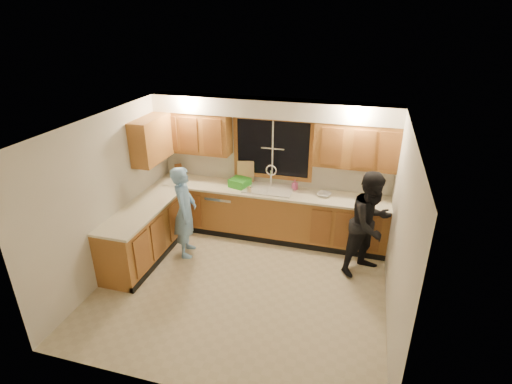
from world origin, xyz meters
TOP-DOWN VIEW (x-y plane):
  - floor at (0.00, 0.00)m, footprint 4.20×4.20m
  - ceiling at (0.00, 0.00)m, footprint 4.20×4.20m
  - wall_back at (0.00, 1.90)m, footprint 4.20×0.00m
  - wall_left at (-2.10, 0.00)m, footprint 0.00×3.80m
  - wall_right at (2.10, 0.00)m, footprint 0.00×3.80m
  - base_cabinets_back at (0.00, 1.60)m, footprint 4.20×0.60m
  - base_cabinets_left at (-1.80, 0.35)m, footprint 0.60×1.90m
  - countertop_back at (0.00, 1.58)m, footprint 4.20×0.63m
  - countertop_left at (-1.79, 0.35)m, footprint 0.63×1.90m
  - upper_cabinets_left at (-1.43, 1.73)m, footprint 1.35×0.33m
  - upper_cabinets_right at (1.43, 1.73)m, footprint 1.35×0.33m
  - upper_cabinets_return at (-1.94, 1.12)m, footprint 0.33×0.90m
  - soffit at (0.00, 1.72)m, footprint 4.20×0.35m
  - window_frame at (0.00, 1.89)m, footprint 1.44×0.03m
  - sink at (0.00, 1.60)m, footprint 0.86×0.52m
  - dishwasher at (-0.85, 1.59)m, footprint 0.60×0.56m
  - stove at (-1.80, -0.22)m, footprint 0.58×0.75m
  - man at (-1.18, 0.65)m, footprint 0.52×0.66m
  - woman at (1.78, 0.95)m, footprint 1.03×1.04m
  - knife_block at (-1.80, 1.74)m, footprint 0.17×0.16m
  - cutting_board at (-0.48, 1.82)m, footprint 0.32×0.19m
  - dish_crate at (-0.53, 1.61)m, footprint 0.39×0.38m
  - soap_bottle at (0.45, 1.75)m, footprint 0.11×0.11m
  - bowl at (0.99, 1.61)m, footprint 0.29×0.29m
  - can_left at (-0.29, 1.37)m, footprint 0.08×0.08m
  - can_right at (-0.28, 1.37)m, footprint 0.07×0.07m

SIDE VIEW (x-z plane):
  - floor at x=0.00m, z-range 0.00..0.00m
  - dishwasher at x=-0.85m, z-range 0.00..0.82m
  - base_cabinets_back at x=0.00m, z-range 0.00..0.88m
  - base_cabinets_left at x=-1.80m, z-range 0.00..0.88m
  - stove at x=-1.80m, z-range 0.00..0.90m
  - man at x=-1.18m, z-range 0.00..1.58m
  - woman at x=1.78m, z-range 0.00..1.69m
  - sink at x=0.00m, z-range 0.58..1.15m
  - countertop_back at x=0.00m, z-range 0.88..0.92m
  - countertop_left at x=-1.79m, z-range 0.88..0.92m
  - bowl at x=0.99m, z-range 0.92..0.98m
  - can_right at x=-0.28m, z-range 0.92..1.03m
  - can_left at x=-0.29m, z-range 0.92..1.03m
  - dish_crate at x=-0.53m, z-range 0.92..1.07m
  - soap_bottle at x=0.45m, z-range 0.92..1.10m
  - knife_block at x=-1.80m, z-range 0.92..1.16m
  - cutting_board at x=-0.48m, z-range 0.92..1.33m
  - wall_back at x=0.00m, z-range -0.85..3.35m
  - wall_left at x=-2.10m, z-range -0.65..3.15m
  - wall_right at x=2.10m, z-range -0.65..3.15m
  - window_frame at x=0.00m, z-range 1.03..2.17m
  - upper_cabinets_left at x=-1.43m, z-range 1.45..2.20m
  - upper_cabinets_right at x=1.43m, z-range 1.45..2.20m
  - upper_cabinets_return at x=-1.94m, z-range 1.45..2.20m
  - soffit at x=0.00m, z-range 2.20..2.50m
  - ceiling at x=0.00m, z-range 2.50..2.50m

